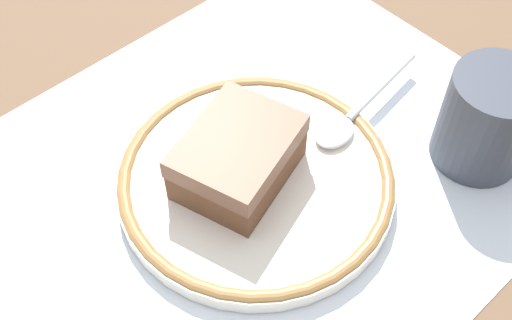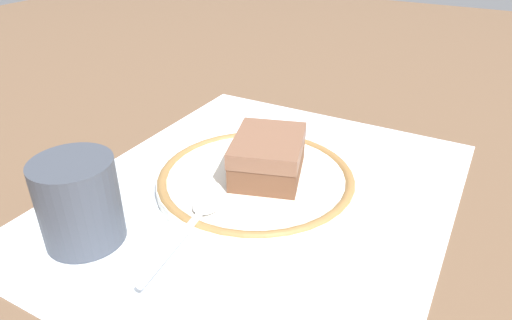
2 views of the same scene
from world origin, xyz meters
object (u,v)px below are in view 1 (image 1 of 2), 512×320
object	(u,v)px
cake_slice	(234,153)
spoon	(353,114)
napkin	(299,20)
cup	(486,124)
plate	(256,180)

from	to	relation	value
cake_slice	spoon	size ratio (longest dim) A/B	0.80
napkin	cup	bearing A→B (deg)	-92.61
plate	cup	world-z (taller)	cup
plate	spoon	bearing A→B (deg)	-5.57
plate	cake_slice	distance (m)	0.03
cake_slice	plate	bearing A→B (deg)	-56.48
plate	napkin	distance (m)	0.20
spoon	cake_slice	bearing A→B (deg)	167.48
spoon	plate	bearing A→B (deg)	174.43
cake_slice	spoon	world-z (taller)	cake_slice
spoon	napkin	distance (m)	0.14
plate	cup	xyz separation A→B (m)	(0.16, -0.10, 0.03)
plate	napkin	xyz separation A→B (m)	(0.17, 0.12, -0.01)
plate	cake_slice	xyz separation A→B (m)	(-0.01, 0.01, 0.03)
plate	cup	size ratio (longest dim) A/B	2.63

